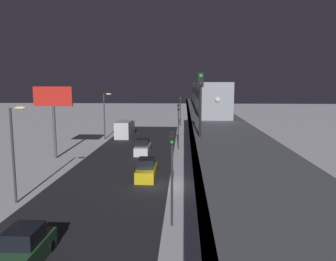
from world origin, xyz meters
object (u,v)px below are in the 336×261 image
Objects in this scene: commercial_billboard at (53,104)px; sedan_green at (25,249)px; subway_train at (205,94)px; rail_signal at (200,93)px; box_truck at (125,129)px; traffic_light_mid at (178,120)px; sedan_yellow at (147,170)px; traffic_light_near at (172,164)px; sedan_white at (143,148)px; traffic_light_far at (180,107)px.

sedan_green is at bearing 107.63° from commercial_billboard.
subway_train is 27.45m from rail_signal.
traffic_light_mid reaches higher than box_truck.
box_truck is (13.20, -9.35, -6.45)m from subway_train.
rail_signal is at bearing -67.64° from sedan_yellow.
rail_signal reaches higher than traffic_light_near.
sedan_green is at bearing -95.79° from sedan_white.
sedan_yellow is at bearing 67.65° from subway_train.
commercial_billboard is (17.00, -19.63, -1.92)m from rail_signal.
rail_signal is at bearing -74.23° from sedan_white.
sedan_yellow is (6.60, 16.04, -7.00)m from subway_train.
sedan_white is (6.46, -22.87, -7.95)m from rail_signal.
box_truck is 37.75m from traffic_light_near.
rail_signal is 0.54× the size of box_truck.
sedan_green is 0.93× the size of sedan_white.
sedan_green is 0.91× the size of sedan_yellow.
rail_signal is at bearing 93.92° from traffic_light_mid.
sedan_green is at bearing 27.10° from rail_signal.
rail_signal is 0.62× the size of traffic_light_mid.
sedan_green is (11.20, 32.10, -7.02)m from subway_train.
traffic_light_mid reaches higher than sedan_green.
traffic_light_near is 50.80m from traffic_light_far.
traffic_light_mid is (3.70, 1.68, -3.60)m from subway_train.
sedan_white is at bearing 109.11° from box_truck.
traffic_light_far is at bearing -97.65° from sedan_green.
sedan_green is at bearing 82.35° from traffic_light_far.
subway_train reaches higher than traffic_light_mid.
rail_signal is at bearing 130.90° from commercial_billboard.
box_truck is (6.60, -25.39, 0.55)m from sedan_yellow.
traffic_light_far is at bearing 80.54° from sedan_white.
commercial_billboard reaches higher than sedan_green.
sedan_yellow is at bearing 104.57° from box_truck.
rail_signal reaches higher than traffic_light_far.
box_truck is (2.00, -41.45, 0.56)m from sedan_green.
subway_train is 4.98× the size of box_truck.
traffic_light_near is at bearing -75.27° from sedan_yellow.
subway_train reaches higher than sedan_yellow.
sedan_yellow is (4.66, -11.32, -7.95)m from rail_signal.
subway_train is 24.28m from traffic_light_far.
commercial_billboard is at bearing -72.37° from sedan_green.
sedan_yellow is (-4.60, -16.06, 0.01)m from sedan_green.
box_truck is at bearing 109.11° from sedan_white.
sedan_green and sedan_white have the same top height.
subway_train reaches higher than sedan_white.
sedan_green is 27.75m from sedan_white.
subway_train is at bearing -109.23° from sedan_green.
traffic_light_near is (-4.70, 22.57, 3.40)m from sedan_white.
sedan_yellow is at bearing 85.83° from traffic_light_far.
sedan_green is 56.43m from traffic_light_far.
traffic_light_mid is at bearing 90.00° from traffic_light_far.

